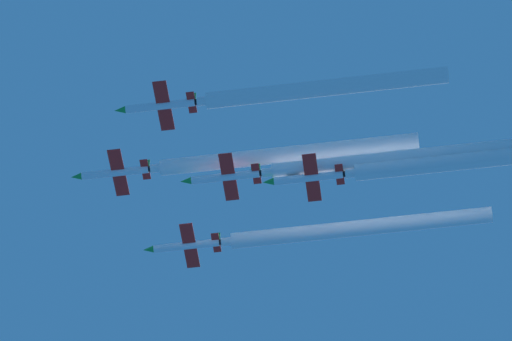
{
  "coord_description": "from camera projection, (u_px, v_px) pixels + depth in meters",
  "views": [
    {
      "loc": [
        -133.42,
        -28.27,
        2.31
      ],
      "look_at": [
        -0.07,
        -11.04,
        190.48
      ],
      "focal_mm": 123.33,
      "sensor_mm": 36.0,
      "label": 1
    }
  ],
  "objects": [
    {
      "name": "jet_lead",
      "position": [
        113.0,
        173.0,
        234.73
      ],
      "size": [
        7.58,
        11.04,
        2.65
      ],
      "color": "silver"
    },
    {
      "name": "jet_left_wingman",
      "position": [
        158.0,
        106.0,
        226.51
      ],
      "size": [
        7.58,
        11.04,
        2.65
      ],
      "color": "silver"
    },
    {
      "name": "jet_right_wingman",
      "position": [
        184.0,
        246.0,
        239.39
      ],
      "size": [
        7.58,
        11.04,
        2.65
      ],
      "color": "silver"
    },
    {
      "name": "jet_slot",
      "position": [
        223.0,
        177.0,
        230.5
      ],
      "size": [
        7.58,
        11.04,
        2.65
      ],
      "color": "silver"
    },
    {
      "name": "jet_high_trail",
      "position": [
        306.0,
        178.0,
        228.27
      ],
      "size": [
        7.58,
        11.04,
        2.65
      ],
      "color": "silver"
    },
    {
      "name": "smoke_trail_lead",
      "position": [
        284.0,
        155.0,
        233.0
      ],
      "size": [
        2.15,
        35.85,
        2.15
      ],
      "color": "white"
    },
    {
      "name": "smoke_trail_left_wingman",
      "position": [
        322.0,
        88.0,
        224.9
      ],
      "size": [
        2.15,
        32.39,
        2.15
      ],
      "color": "white"
    },
    {
      "name": "smoke_trail_right_wingman",
      "position": [
        356.0,
        228.0,
        237.62
      ],
      "size": [
        2.15,
        36.83,
        2.15
      ],
      "color": "white"
    },
    {
      "name": "smoke_trail_slot",
      "position": [
        401.0,
        159.0,
        228.73
      ],
      "size": [
        2.15,
        36.68,
        2.15
      ],
      "color": "white"
    },
    {
      "name": "smoke_trail_high_trail",
      "position": [
        475.0,
        160.0,
        226.61
      ],
      "size": [
        2.15,
        33.68,
        2.15
      ],
      "color": "white"
    }
  ]
}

